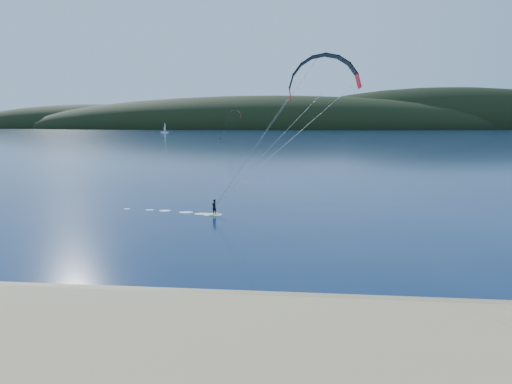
% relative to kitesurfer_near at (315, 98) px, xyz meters
% --- Properties ---
extents(ground, '(1800.00, 1800.00, 0.00)m').
position_rel_kitesurfer_near_xyz_m(ground, '(-6.44, -21.90, -11.51)').
color(ground, '#081A3D').
rests_on(ground, ground).
extents(wet_sand, '(220.00, 2.50, 0.10)m').
position_rel_kitesurfer_near_xyz_m(wet_sand, '(-6.44, -17.40, -11.46)').
color(wet_sand, '#876E4E').
rests_on(wet_sand, ground).
extents(headland, '(1200.00, 310.00, 140.00)m').
position_rel_kitesurfer_near_xyz_m(headland, '(-5.81, 723.38, -11.51)').
color(headland, black).
rests_on(headland, ground).
extents(kitesurfer_near, '(24.71, 7.01, 15.62)m').
position_rel_kitesurfer_near_xyz_m(kitesurfer_near, '(0.00, 0.00, 0.00)').
color(kitesurfer_near, '#B8E21A').
rests_on(kitesurfer_near, ground).
extents(kitesurfer_far, '(12.75, 7.58, 15.56)m').
position_rel_kitesurfer_near_xyz_m(kitesurfer_far, '(-33.47, 181.82, 1.04)').
color(kitesurfer_far, '#B8E21A').
rests_on(kitesurfer_far, ground).
extents(sailboat, '(7.48, 4.77, 10.55)m').
position_rel_kitesurfer_near_xyz_m(sailboat, '(-131.13, 375.87, -10.73)').
color(sailboat, white).
rests_on(sailboat, ground).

